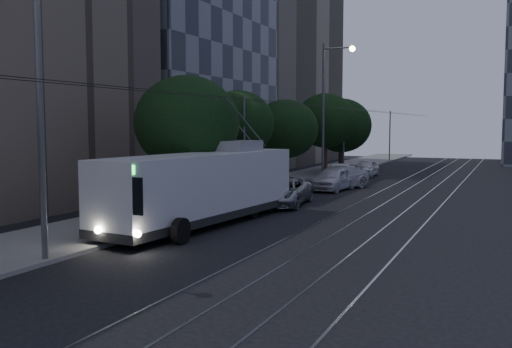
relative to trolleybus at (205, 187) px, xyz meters
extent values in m
plane|color=black|center=(4.10, -3.49, -1.68)|extent=(120.00, 120.00, 0.00)
cube|color=gray|center=(-3.40, 16.51, -1.60)|extent=(5.00, 90.00, 0.15)
cube|color=#9B9BA3|center=(4.38, 16.51, -1.67)|extent=(0.08, 90.00, 0.02)
cube|color=#9B9BA3|center=(5.82, 16.51, -1.67)|extent=(0.08, 90.00, 0.02)
cube|color=#9B9BA3|center=(7.38, 16.51, -1.67)|extent=(0.08, 90.00, 0.02)
cube|color=#9B9BA3|center=(8.82, 16.51, -1.67)|extent=(0.08, 90.00, 0.02)
cylinder|color=black|center=(0.25, 16.51, 3.92)|extent=(0.02, 90.00, 0.02)
cylinder|color=black|center=(0.95, 16.51, 3.92)|extent=(0.02, 90.00, 0.02)
cylinder|color=#5D5D60|center=(-1.20, 6.51, 1.32)|extent=(0.14, 0.14, 6.00)
cylinder|color=#5D5D60|center=(-1.20, 26.51, 1.32)|extent=(0.14, 0.14, 6.00)
cylinder|color=#5D5D60|center=(-1.20, 46.51, 1.32)|extent=(0.14, 0.14, 6.00)
cube|color=#353A44|center=(-14.90, 18.51, 11.32)|extent=(14.00, 18.00, 26.00)
cube|color=gray|center=(-14.90, 38.51, 15.32)|extent=(14.00, 22.00, 34.00)
cube|color=silver|center=(0.00, -0.16, 0.07)|extent=(3.60, 11.99, 2.81)
cube|color=black|center=(0.00, -0.16, -1.19)|extent=(3.64, 12.04, 0.34)
cube|color=black|center=(0.00, 0.33, 0.19)|extent=(3.43, 9.55, 1.03)
cube|color=black|center=(0.00, -6.04, 0.34)|extent=(2.21, 0.29, 1.28)
cube|color=black|center=(0.00, 5.71, 0.29)|extent=(2.01, 0.27, 0.98)
cube|color=#27EB48|center=(0.00, -6.04, 1.22)|extent=(1.57, 0.21, 0.31)
cube|color=gray|center=(0.00, 2.79, 1.72)|extent=(2.30, 2.35, 0.49)
sphere|color=white|center=(-0.84, -6.09, -0.94)|extent=(0.26, 0.26, 0.26)
sphere|color=white|center=(0.84, -6.09, -0.94)|extent=(0.26, 0.26, 0.26)
cylinder|color=#5D5D60|center=(-0.30, 3.82, 2.74)|extent=(0.06, 4.46, 2.41)
cylinder|color=#5D5D60|center=(0.30, 3.82, 2.74)|extent=(0.06, 4.46, 2.41)
cylinder|color=black|center=(-1.20, -3.94, -1.19)|extent=(0.30, 0.98, 0.98)
cylinder|color=black|center=(1.20, -3.94, -1.19)|extent=(0.30, 0.98, 0.98)
cylinder|color=black|center=(-1.20, 2.43, -1.19)|extent=(0.30, 0.98, 0.98)
cylinder|color=black|center=(1.20, 2.43, -1.19)|extent=(0.30, 0.98, 0.98)
cylinder|color=black|center=(-1.20, 4.32, -1.19)|extent=(0.30, 0.98, 0.98)
cylinder|color=black|center=(1.20, 4.32, -1.19)|extent=(0.30, 0.98, 0.98)
imported|color=#9D9FA4|center=(0.84, 6.99, -0.92)|extent=(3.21, 5.77, 1.53)
imported|color=silver|center=(1.40, 14.97, -0.92)|extent=(2.29, 4.65, 1.53)
imported|color=silver|center=(1.30, 16.01, -0.90)|extent=(4.12, 5.80, 1.56)
imported|color=silver|center=(0.13, 21.01, -1.00)|extent=(2.73, 4.36, 1.36)
imported|color=white|center=(0.92, 26.01, -0.97)|extent=(1.81, 4.23, 1.42)
cylinder|color=black|center=(-2.40, 2.50, -0.41)|extent=(0.44, 0.44, 2.54)
ellipsoid|color=black|center=(-2.40, 2.50, 2.81)|extent=(5.19, 5.19, 4.67)
cylinder|color=black|center=(-2.40, 8.16, -0.25)|extent=(0.44, 0.44, 2.86)
ellipsoid|color=black|center=(-2.40, 8.16, 2.78)|extent=(4.29, 4.29, 3.86)
cylinder|color=black|center=(-2.40, 15.77, -0.49)|extent=(0.44, 0.44, 2.38)
ellipsoid|color=black|center=(-2.40, 15.77, 2.42)|extent=(4.59, 4.59, 4.13)
cylinder|color=black|center=(-2.40, 25.01, -0.27)|extent=(0.44, 0.44, 2.81)
ellipsoid|color=black|center=(-2.40, 25.01, 3.06)|extent=(5.13, 5.13, 4.62)
cylinder|color=black|center=(-2.40, 29.91, -0.57)|extent=(0.44, 0.44, 2.22)
ellipsoid|color=black|center=(-2.40, 29.91, 2.63)|extent=(5.57, 5.57, 5.01)
cylinder|color=#5D5D60|center=(-1.19, -8.22, 3.71)|extent=(0.20, 0.20, 10.77)
cylinder|color=#5D5D60|center=(-1.33, 21.04, 3.64)|extent=(0.20, 0.20, 10.64)
cylinder|color=#5D5D60|center=(-0.16, 21.04, 8.54)|extent=(2.34, 0.12, 0.12)
sphere|color=#FFDC8C|center=(0.91, 21.04, 8.43)|extent=(0.44, 0.44, 0.44)
camera|label=1|loc=(12.33, -21.71, 2.74)|focal=40.00mm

